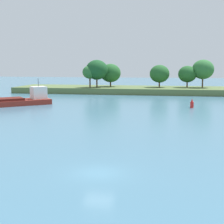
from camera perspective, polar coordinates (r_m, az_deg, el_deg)
The scene contains 3 objects.
ground_plane at distance 28.84m, azimuth -2.27°, elevation -10.19°, with size 400.00×400.00×0.00m, color teal.
treeline_island at distance 107.14m, azimuth 3.87°, elevation 4.84°, with size 72.61×17.04×10.38m.
channel_buoy_red at distance 72.06m, azimuth 13.34°, elevation 1.33°, with size 0.70×0.70×1.90m.
Camera 1 is at (5.86, -26.75, 9.05)m, focal length 54.18 mm.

